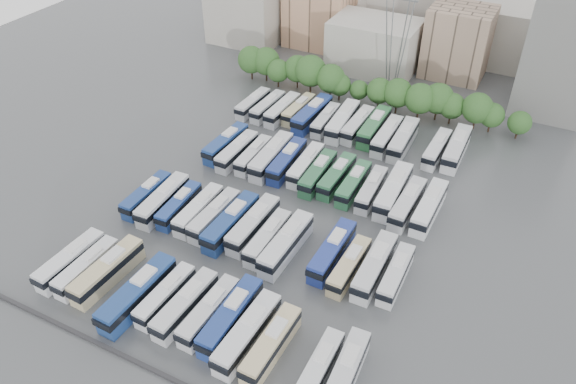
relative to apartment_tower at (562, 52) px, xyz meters
The scene contains 57 objects.
ground 68.48m from the apartment_tower, 120.38° to the right, with size 220.00×220.00×0.00m, color #424447.
parapet 97.98m from the apartment_tower, 110.49° to the right, with size 56.00×0.50×0.50m, color #2D2D30.
tree_line 40.50m from the apartment_tower, 156.35° to the right, with size 65.12×7.94×8.84m.
city_buildings 44.02m from the apartment_tower, 161.51° to the left, with size 102.00×35.00×20.00m.
apartment_tower is the anchor object (origin of this frame).
electricity_pylon 33.47m from the apartment_tower, 165.96° to the right, with size 9.00×6.91×33.83m.
bus_r0_s0 99.82m from the apartment_tower, 123.91° to the right, with size 3.05×11.93×3.72m.
bus_r0_s1 98.12m from the apartment_tower, 122.43° to the right, with size 2.63×11.37×3.56m.
bus_r0_s2 95.83m from the apartment_tower, 120.99° to the right, with size 3.30×12.76×3.97m.
bus_r0_s4 93.95m from the apartment_tower, 116.99° to the right, with size 3.36×13.65×4.26m.
bus_r0_s5 91.07m from the apartment_tower, 115.62° to the right, with size 2.72×11.01×3.43m.
bus_r0_s6 89.81m from the apartment_tower, 113.56° to the right, with size 3.10×11.99×3.73m.
bus_r0_s7 88.08m from the apartment_tower, 111.60° to the right, with size 2.85×11.67×3.64m.
bus_r0_s8 86.56m from the apartment_tower, 109.82° to the right, with size 2.86×12.81×4.01m.
bus_r0_s9 86.76m from the apartment_tower, 107.46° to the right, with size 3.21×12.86×4.01m.
bus_r0_s10 85.91m from the apartment_tower, 105.25° to the right, with size 2.81×11.83×3.69m.
bus_r0_s12 84.96m from the apartment_tower, 100.77° to the right, with size 2.52×11.02×3.45m.
bus_r0_s13 83.56m from the apartment_tower, 98.79° to the right, with size 3.14×11.89×3.69m.
bus_r1_s0 86.00m from the apartment_tower, 130.54° to the right, with size 2.57×11.26×3.53m.
bus_r1_s1 83.85m from the apartment_tower, 128.74° to the right, with size 3.30×12.54×3.90m.
bus_r1_s2 81.83m from the apartment_tower, 127.20° to the right, with size 2.89×10.90×3.39m.
bus_r1_s3 79.43m from the apartment_tower, 125.23° to the right, with size 2.68×11.68×3.66m.
bus_r1_s4 77.74m from the apartment_tower, 123.36° to the right, with size 2.93×11.96×3.73m.
bus_r1_s5 76.33m from the apartment_tower, 121.09° to the right, with size 3.15×13.14×4.10m.
bus_r1_s6 73.67m from the apartment_tower, 119.31° to the right, with size 2.99×12.72×3.98m.
bus_r1_s7 73.48m from the apartment_tower, 116.33° to the right, with size 2.59×11.57×3.62m.
bus_r1_s8 72.20m from the apartment_tower, 114.02° to the right, with size 3.12×13.10×4.09m.
bus_r1_s10 68.14m from the apartment_tower, 109.39° to the right, with size 2.86×12.44×3.89m.
bus_r1_s11 68.62m from the apartment_tower, 106.29° to the right, with size 2.76×11.23×3.50m.
bus_r1_s12 66.43m from the apartment_tower, 103.84° to the right, with size 2.82×12.73×3.99m.
bus_r1_s13 65.69m from the apartment_tower, 101.13° to the right, with size 2.57×11.07×3.46m.
bus_r2_s1 69.90m from the apartment_tower, 138.97° to the right, with size 3.15×12.19×3.79m.
bus_r2_s2 68.43m from the apartment_tower, 136.35° to the right, with size 2.74×11.73×3.67m.
bus_r2_s3 65.86m from the apartment_tower, 134.58° to the right, with size 2.66×10.95×3.42m.
bus_r2_s4 63.01m from the apartment_tower, 132.81° to the right, with size 3.32×13.42×4.18m.
bus_r2_s5 60.87m from the apartment_tower, 130.74° to the right, with size 3.16×12.44×3.87m.
bus_r2_s6 58.29m from the apartment_tower, 128.37° to the right, with size 2.92×11.81×3.68m.
bus_r2_s7 57.60m from the apartment_tower, 125.10° to the right, with size 2.89×11.98×3.74m.
bus_r2_s8 55.20m from the apartment_tower, 122.73° to the right, with size 2.81×11.78×3.68m.
bus_r2_s9 54.09m from the apartment_tower, 119.19° to the right, with size 2.60×11.51×3.60m.
bus_r2_s10 52.70m from the apartment_tower, 115.94° to the right, with size 2.83×11.22×3.49m.
bus_r2_s11 50.46m from the apartment_tower, 112.64° to the right, with size 3.29×13.63×4.25m.
bus_r2_s12 51.21m from the apartment_tower, 108.50° to the right, with size 3.03×12.25×3.82m.
bus_r2_s13 49.71m from the apartment_tower, 104.85° to the right, with size 2.96×12.79×4.00m.
bus_r3_s0 63.65m from the apartment_tower, 152.44° to the right, with size 2.74×11.01×3.43m.
bus_r3_s1 60.53m from the apartment_tower, 151.02° to the right, with size 2.88×11.21×3.49m.
bus_r3_s2 57.58m from the apartment_tower, 149.44° to the right, with size 2.88×11.72×3.66m.
bus_r3_s3 54.22m from the apartment_tower, 149.48° to the right, with size 2.88×11.13×3.46m.
bus_r3_s4 51.79m from the apartment_tower, 146.42° to the right, with size 3.55×13.33×4.14m.
bus_r3_s5 49.49m from the apartment_tower, 143.91° to the right, with size 2.72×10.97×3.42m.
bus_r3_s6 46.39m from the apartment_tower, 141.91° to the right, with size 3.59×13.51×4.20m.
bus_r3_s7 43.86m from the apartment_tower, 139.64° to the right, with size 2.90×12.05×3.76m.
bus_r3_s8 41.19m from the apartment_tower, 137.11° to the right, with size 2.90×12.98×4.07m.
bus_r3_s9 40.27m from the apartment_tower, 131.74° to the right, with size 2.69×12.25×3.84m.
bus_r3_s10 38.24m from the apartment_tower, 127.99° to the right, with size 3.12×12.93×4.04m.
bus_r3_s12 34.84m from the apartment_tower, 118.96° to the right, with size 2.83×11.59×3.62m.
bus_r3_s13 32.11m from the apartment_tower, 114.82° to the right, with size 3.06×13.27×4.15m.
Camera 1 is at (33.28, -62.18, 58.78)m, focal length 35.00 mm.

